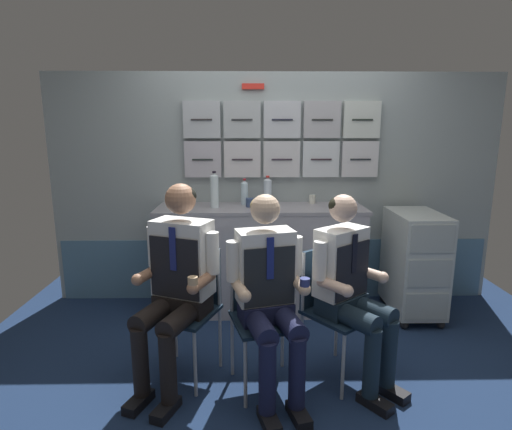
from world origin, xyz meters
TOP-DOWN VIEW (x-y plane):
  - ground at (0.00, 0.00)m, footprint 4.80×4.80m
  - galley_bulkhead at (0.01, 1.37)m, footprint 4.20×0.14m
  - galley_counter at (-0.14, 1.09)m, footprint 1.85×0.53m
  - service_trolley at (1.21, 0.93)m, footprint 0.40×0.65m
  - folding_chair_left at (-0.65, 0.11)m, footprint 0.52×0.52m
  - crew_member_left at (-0.71, -0.04)m, footprint 0.57×0.70m
  - folding_chair_center at (-0.17, -0.02)m, footprint 0.49×0.49m
  - crew_member_center at (-0.13, -0.17)m, footprint 0.51×0.65m
  - folding_chair_right at (0.30, 0.07)m, footprint 0.56×0.56m
  - crew_member_right at (0.40, -0.06)m, footprint 0.60×0.64m
  - water_bottle_blue_cap at (-0.28, 1.21)m, footprint 0.06×0.06m
  - water_bottle_short at (-0.55, 1.07)m, footprint 0.07×0.07m
  - water_bottle_tall at (-0.07, 1.21)m, footprint 0.07×0.07m
  - espresso_cup_small at (-0.23, 1.09)m, footprint 0.08×0.08m
  - paper_cup_blue at (0.34, 1.25)m, footprint 0.06×0.06m

SIDE VIEW (x-z plane):
  - ground at x=0.00m, z-range -0.04..0.00m
  - galley_counter at x=-0.14m, z-range 0.00..0.97m
  - service_trolley at x=1.21m, z-range 0.03..0.97m
  - folding_chair_left at x=-0.65m, z-range 0.11..0.97m
  - folding_chair_center at x=-0.17m, z-range 0.11..0.97m
  - folding_chair_right at x=0.30m, z-range 0.11..0.97m
  - crew_member_right at x=0.40m, z-range 0.06..1.31m
  - crew_member_center at x=-0.13m, z-range 0.07..1.34m
  - crew_member_left at x=-0.71m, z-range 0.08..1.40m
  - espresso_cup_small at x=-0.23m, z-range 0.97..1.04m
  - paper_cup_blue at x=0.34m, z-range 0.97..1.05m
  - water_bottle_blue_cap at x=-0.28m, z-range 0.96..1.20m
  - galley_bulkhead at x=0.01m, z-range 0.01..2.16m
  - water_bottle_tall at x=-0.07m, z-range 0.96..1.22m
  - water_bottle_short at x=-0.55m, z-range 0.96..1.28m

